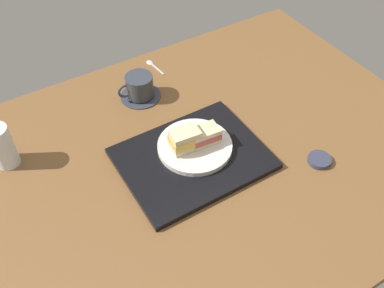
{
  "coord_description": "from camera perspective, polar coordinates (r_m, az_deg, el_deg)",
  "views": [
    {
      "loc": [
        -39.74,
        -65.04,
        87.13
      ],
      "look_at": [
        0.55,
        1.15,
        5.0
      ],
      "focal_mm": 40.62,
      "sensor_mm": 36.0,
      "label": 1
    }
  ],
  "objects": [
    {
      "name": "ground_plane",
      "position": [
        1.17,
        0.06,
        -2.64
      ],
      "size": [
        140.0,
        100.0,
        3.0
      ],
      "primitive_type": "cube",
      "color": "brown"
    },
    {
      "name": "coffee_cup",
      "position": [
        1.33,
        -6.95,
        7.37
      ],
      "size": [
        13.28,
        12.41,
        7.56
      ],
      "color": "#333842",
      "rests_on": "ground_plane"
    },
    {
      "name": "drinking_glass",
      "position": [
        1.21,
        -23.68,
        -0.29
      ],
      "size": [
        6.14,
        6.14,
        12.37
      ],
      "primitive_type": "cylinder",
      "color": "silver",
      "rests_on": "ground_plane"
    },
    {
      "name": "sandwich_plate",
      "position": [
        1.16,
        0.38,
        -0.29
      ],
      "size": [
        20.05,
        20.05,
        1.45
      ],
      "primitive_type": "cylinder",
      "color": "silver",
      "rests_on": "serving_tray"
    },
    {
      "name": "sandwich_far",
      "position": [
        1.15,
        1.66,
        1.14
      ],
      "size": [
        8.18,
        5.83,
        4.49
      ],
      "color": "beige",
      "rests_on": "sandwich_plate"
    },
    {
      "name": "sandwich_near",
      "position": [
        1.13,
        -0.91,
        0.56
      ],
      "size": [
        8.19,
        6.03,
        5.88
      ],
      "color": "beige",
      "rests_on": "sandwich_plate"
    },
    {
      "name": "small_sauce_dish",
      "position": [
        1.2,
        16.38,
        -2.02
      ],
      "size": [
        6.18,
        6.18,
        1.39
      ],
      "primitive_type": "cylinder",
      "color": "#33384C",
      "rests_on": "ground_plane"
    },
    {
      "name": "serving_tray",
      "position": [
        1.15,
        0.03,
        -1.8
      ],
      "size": [
        37.5,
        29.17,
        1.63
      ],
      "primitive_type": "cube",
      "color": "black",
      "rests_on": "ground_plane"
    },
    {
      "name": "teaspoon",
      "position": [
        1.48,
        -5.3,
        10.47
      ],
      "size": [
        2.29,
        9.61,
        0.8
      ],
      "color": "silver",
      "rests_on": "ground_plane"
    }
  ]
}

